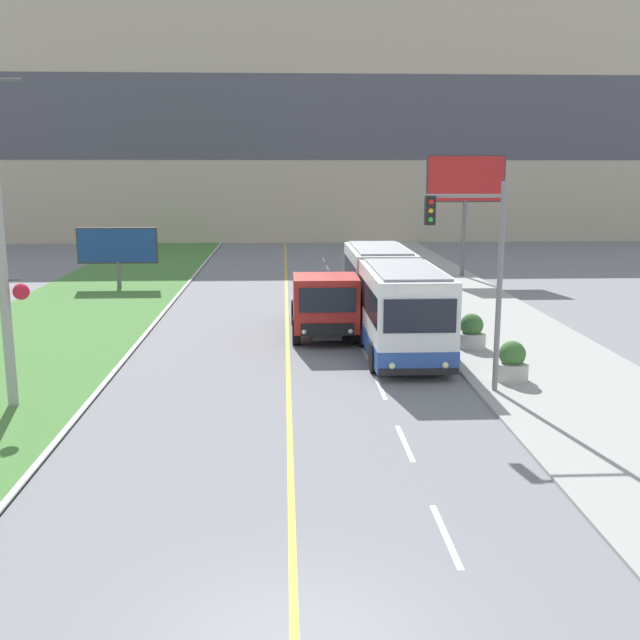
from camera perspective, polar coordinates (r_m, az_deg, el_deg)
The scene contains 11 objects.
lane_marking_centre at distance 13.56m, azimuth -0.30°, elevation -16.88°, with size 2.88×140.00×0.01m.
apartment_block_background at distance 70.27m, azimuth -2.76°, elevation 14.57°, with size 80.00×8.04×20.50m.
city_bus at distance 28.92m, azimuth 5.35°, elevation 1.80°, with size 2.66×12.99×3.17m.
dump_truck at distance 28.73m, azimuth 0.33°, elevation 1.10°, with size 2.49×6.42×2.53m.
traffic_light_mast at distance 21.64m, azimuth 11.99°, elevation 4.40°, with size 2.28×0.32×6.10m.
billboard_large at distance 45.62m, azimuth 11.03°, elevation 10.15°, with size 4.67×0.24×7.23m.
billboard_small at distance 42.42m, azimuth -15.19°, elevation 5.40°, with size 4.34×0.24×3.30m.
planter_round_near at distance 23.58m, azimuth 14.41°, elevation -3.19°, with size 1.01×1.01×1.23m.
planter_round_second at distance 27.51m, azimuth 11.46°, elevation -0.96°, with size 1.04×1.04×1.25m.
planter_round_third at distance 31.55m, azimuth 9.48°, elevation 0.66°, with size 1.06×1.06×1.22m.
planter_round_far at distance 35.67m, azimuth 8.24°, elevation 1.94°, with size 1.04×1.04×1.21m.
Camera 1 is at (-0.09, -9.03, 6.44)m, focal length 42.00 mm.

